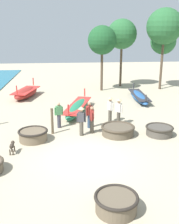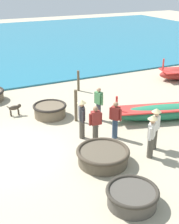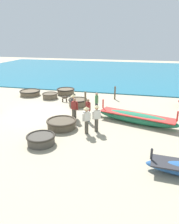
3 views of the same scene
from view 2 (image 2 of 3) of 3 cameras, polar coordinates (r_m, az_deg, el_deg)
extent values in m
plane|color=tan|center=(12.08, -13.15, -7.28)|extent=(80.00, 80.00, 0.00)
cube|color=teal|center=(32.54, -15.35, 12.09)|extent=(28.00, 52.00, 0.10)
cylinder|color=#4C473F|center=(9.36, 7.78, -15.27)|extent=(1.43, 1.43, 0.46)
torus|color=#332D26|center=(9.22, 7.86, -14.14)|extent=(1.54, 1.54, 0.11)
cylinder|color=brown|center=(11.07, 2.46, -8.23)|extent=(1.75, 1.75, 0.47)
torus|color=#42382B|center=(10.95, 2.48, -7.18)|extent=(1.89, 1.89, 0.14)
cylinder|color=brown|center=(14.72, -7.24, 0.17)|extent=(1.46, 1.46, 0.54)
torus|color=#28231E|center=(14.62, -7.29, 1.14)|extent=(1.58, 1.58, 0.12)
cylinder|color=red|center=(20.03, 13.34, 8.49)|extent=(0.10, 0.10, 0.70)
ellipsoid|color=#237551|center=(14.79, 14.29, 0.03)|extent=(2.52, 5.47, 0.69)
cube|color=red|center=(14.71, 14.38, 0.82)|extent=(2.43, 5.07, 0.06)
cylinder|color=red|center=(13.78, 4.97, 1.67)|extent=(0.10, 0.10, 0.62)
cylinder|color=#383842|center=(14.19, 1.65, 0.05)|extent=(0.22, 0.22, 0.82)
cube|color=#4C8E56|center=(13.93, 1.68, 2.62)|extent=(0.39, 0.31, 0.54)
sphere|color=tan|center=(13.80, 1.70, 4.09)|extent=(0.20, 0.20, 0.20)
cylinder|color=#4C8E56|center=(13.80, 2.33, 2.19)|extent=(0.09, 0.09, 0.48)
cylinder|color=#4C8E56|center=(14.09, 1.04, 2.66)|extent=(0.09, 0.09, 0.48)
cylinder|color=#4C473D|center=(11.52, 11.05, -6.34)|extent=(0.22, 0.22, 0.82)
cube|color=silver|center=(11.20, 11.32, -3.32)|extent=(0.39, 0.40, 0.54)
sphere|color=tan|center=(11.04, 11.47, -1.56)|extent=(0.20, 0.20, 0.20)
cylinder|color=silver|center=(11.42, 11.54, -3.08)|extent=(0.09, 0.09, 0.48)
cylinder|color=silver|center=(11.03, 11.05, -4.03)|extent=(0.09, 0.09, 0.48)
cone|color=#D1BC84|center=(10.98, 11.53, -0.94)|extent=(0.36, 0.36, 0.14)
cylinder|color=#4C473D|center=(12.24, 1.08, -3.97)|extent=(0.22, 0.22, 0.82)
cube|color=maroon|center=(11.94, 1.11, -1.08)|extent=(0.28, 0.38, 0.54)
sphere|color=#A37556|center=(11.79, 1.12, 0.60)|extent=(0.20, 0.20, 0.20)
cylinder|color=maroon|center=(12.02, 2.11, -1.18)|extent=(0.09, 0.09, 0.48)
cylinder|color=maroon|center=(11.91, 0.09, -1.41)|extent=(0.09, 0.09, 0.48)
cylinder|color=#4C473D|center=(12.62, -1.38, -3.08)|extent=(0.22, 0.22, 0.82)
cube|color=#3D3D42|center=(12.33, -1.41, -0.26)|extent=(0.39, 0.30, 0.54)
sphere|color=tan|center=(12.18, -1.43, 1.38)|extent=(0.20, 0.20, 0.20)
cylinder|color=#3D3D42|center=(12.55, -1.57, -0.07)|extent=(0.09, 0.09, 0.48)
cylinder|color=#3D3D42|center=(12.15, -1.25, -0.88)|extent=(0.09, 0.09, 0.48)
cone|color=#D1BC84|center=(12.13, -1.44, 1.95)|extent=(0.36, 0.36, 0.14)
cylinder|color=#4C473D|center=(12.10, 11.71, -4.86)|extent=(0.22, 0.22, 0.82)
cube|color=silver|center=(11.79, 11.98, -1.95)|extent=(0.35, 0.40, 0.54)
sphere|color=tan|center=(11.64, 12.14, -0.26)|extent=(0.20, 0.20, 0.20)
cylinder|color=silver|center=(11.63, 11.50, -2.55)|extent=(0.09, 0.09, 0.48)
cylinder|color=silver|center=(12.00, 12.41, -1.79)|extent=(0.09, 0.09, 0.48)
cone|color=#D1BC84|center=(11.59, 12.19, 0.33)|extent=(0.36, 0.36, 0.14)
cylinder|color=#2D425B|center=(12.68, 4.67, -3.02)|extent=(0.22, 0.22, 0.82)
cube|color=maroon|center=(12.39, 4.77, -0.21)|extent=(0.40, 0.38, 0.54)
sphere|color=#A37556|center=(12.24, 4.83, 1.42)|extent=(0.20, 0.20, 0.20)
cylinder|color=maroon|center=(12.49, 3.83, -0.23)|extent=(0.09, 0.09, 0.48)
cylinder|color=maroon|center=(12.34, 5.70, -0.61)|extent=(0.09, 0.09, 0.48)
ellipsoid|color=#3D3328|center=(15.08, -13.61, 0.75)|extent=(0.21, 0.53, 0.22)
sphere|color=#3D3328|center=(15.10, -12.72, 1.14)|extent=(0.18, 0.18, 0.18)
cylinder|color=#3D3328|center=(15.02, -14.55, 0.81)|extent=(0.05, 0.20, 0.16)
cylinder|color=#3D3328|center=(15.27, -12.91, 0.09)|extent=(0.06, 0.06, 0.28)
cylinder|color=#3D3328|center=(15.14, -12.80, -0.10)|extent=(0.06, 0.06, 0.28)
cylinder|color=#3D3328|center=(15.21, -14.24, -0.13)|extent=(0.06, 0.06, 0.28)
cylinder|color=#3D3328|center=(15.08, -14.14, -0.33)|extent=(0.06, 0.06, 0.28)
cylinder|color=brown|center=(17.88, -2.05, 5.73)|extent=(0.14, 0.14, 1.19)
cylinder|color=brown|center=(13.98, -2.51, 1.16)|extent=(0.14, 0.14, 1.49)
camera|label=1|loc=(14.36, -65.39, 7.74)|focal=42.00mm
camera|label=3|loc=(9.96, 84.02, -1.18)|focal=35.00mm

